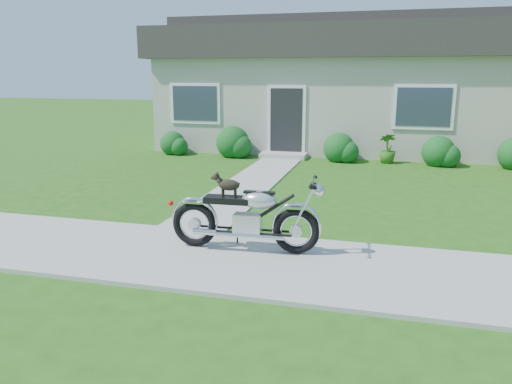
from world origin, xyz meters
TOP-DOWN VIEW (x-y plane):
  - ground at (0.00, 0.00)m, footprint 80.00×80.00m
  - sidewalk at (0.00, 0.00)m, footprint 24.00×2.20m
  - walkway at (-1.50, 5.00)m, footprint 1.20×8.00m
  - house at (-0.00, 11.99)m, footprint 12.60×7.03m
  - shrub_row at (0.12, 8.50)m, footprint 10.95×1.04m
  - potted_plant_left at (-3.27, 8.55)m, footprint 0.69×0.75m
  - potted_plant_right at (1.58, 8.55)m, footprint 0.63×0.63m
  - motorcycle_with_dog at (-0.30, 0.35)m, footprint 2.22×0.60m

SIDE VIEW (x-z plane):
  - ground at x=0.00m, z-range 0.00..0.00m
  - walkway at x=-1.50m, z-range 0.00..0.03m
  - sidewalk at x=0.00m, z-range 0.00..0.04m
  - potted_plant_left at x=-3.27m, z-range 0.00..0.71m
  - shrub_row at x=0.12m, z-range -0.12..0.92m
  - potted_plant_right at x=1.58m, z-range 0.00..0.86m
  - motorcycle_with_dog at x=-0.30m, z-range -0.02..1.09m
  - house at x=0.00m, z-range -0.09..4.41m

